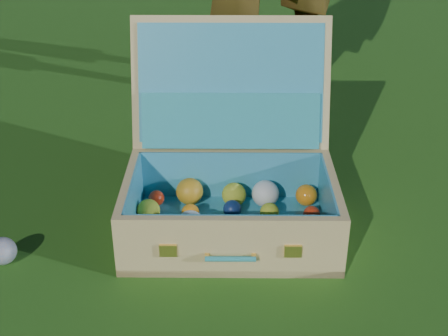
# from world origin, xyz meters

# --- Properties ---
(ground) EXTENTS (60.00, 60.00, 0.00)m
(ground) POSITION_xyz_m (0.00, 0.00, 0.00)
(ground) COLOR #215114
(ground) RESTS_ON ground
(stray_ball) EXTENTS (0.07, 0.07, 0.07)m
(stray_ball) POSITION_xyz_m (-0.44, -0.09, 0.03)
(stray_ball) COLOR #3D669F
(stray_ball) RESTS_ON ground
(suitcase) EXTENTS (0.61, 0.59, 0.48)m
(suitcase) POSITION_xyz_m (0.12, -0.03, 0.14)
(suitcase) COLOR #D5B673
(suitcase) RESTS_ON ground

